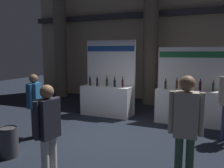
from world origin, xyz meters
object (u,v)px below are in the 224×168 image
object	(u,v)px
visitor_2	(48,127)
visitor_4	(186,124)
visitor_0	(35,100)
exhibitor_booth_0	(107,97)
trash_bin	(8,142)
exhibitor_booth_1	(188,103)

from	to	relation	value
visitor_2	visitor_4	world-z (taller)	visitor_4
visitor_0	exhibitor_booth_0	bearing A→B (deg)	146.12
visitor_0	visitor_4	xyz separation A→B (m)	(3.66, -0.92, 0.12)
trash_bin	visitor_0	xyz separation A→B (m)	(-0.24, 1.08, 0.64)
exhibitor_booth_1	visitor_0	size ratio (longest dim) A/B	1.43
exhibitor_booth_0	visitor_0	bearing A→B (deg)	-105.94
exhibitor_booth_0	exhibitor_booth_1	size ratio (longest dim) A/B	1.11
exhibitor_booth_1	visitor_2	world-z (taller)	exhibitor_booth_1
visitor_0	visitor_2	distance (m)	2.29
exhibitor_booth_1	visitor_0	distance (m)	4.35
visitor_0	visitor_4	bearing A→B (deg)	57.98
exhibitor_booth_0	visitor_4	distance (m)	4.63
trash_bin	visitor_2	distance (m)	1.64
exhibitor_booth_0	visitor_2	size ratio (longest dim) A/B	1.55
exhibitor_booth_0	visitor_2	xyz separation A→B (m)	(0.90, -4.25, 0.33)
exhibitor_booth_0	exhibitor_booth_1	xyz separation A→B (m)	(2.61, 0.07, -0.01)
exhibitor_booth_1	trash_bin	distance (m)	4.94
trash_bin	visitor_2	xyz separation A→B (m)	(1.42, -0.51, 0.65)
exhibitor_booth_1	trash_bin	bearing A→B (deg)	-129.39
exhibitor_booth_1	visitor_4	size ratio (longest dim) A/B	1.27
exhibitor_booth_0	visitor_4	size ratio (longest dim) A/B	1.41
visitor_4	visitor_2	bearing A→B (deg)	15.13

